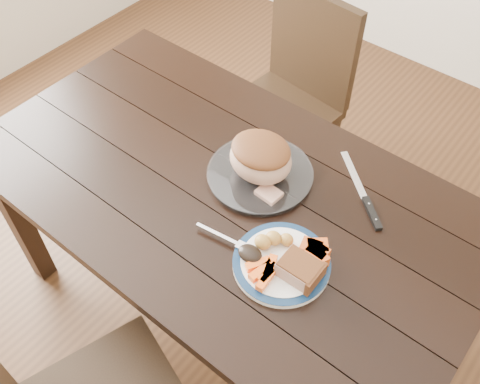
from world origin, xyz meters
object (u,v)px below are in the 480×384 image
Objects in this scene: chair_far at (292,92)px; roast_joint at (261,159)px; pork_slice at (300,269)px; dinner_plate at (281,263)px; dining_table at (224,205)px; carving_knife at (367,203)px; fork at (228,239)px; serving_platter at (260,175)px.

chair_far is 0.77m from roast_joint.
dinner_plate is at bearing 175.24° from pork_slice.
roast_joint is at bearing 143.50° from pork_slice.
carving_knife is (0.38, 0.21, 0.10)m from dining_table.
fork is (0.15, -0.15, 0.11)m from dining_table.
dining_table is at bearing 158.81° from dinner_plate.
dinner_plate is at bearing -62.33° from carving_knife.
serving_platter is 1.62× the size of roast_joint.
pork_slice is at bearing -0.20° from fork.
fork is at bearing -166.92° from dinner_plate.
carving_knife is at bearing 87.68° from pork_slice.
pork_slice is (0.30, -0.22, 0.04)m from serving_platter.
dining_table is 0.79m from chair_far.
dinner_plate is 1.35× the size of roast_joint.
carving_knife is at bearing 29.51° from dining_table.
fork is (0.39, -0.89, 0.25)m from chair_far.
dinner_plate is 1.49× the size of fork.
chair_far is at bearing 115.96° from roast_joint.
dinner_plate is 2.54× the size of pork_slice.
roast_joint is (0.06, 0.10, 0.17)m from dining_table.
pork_slice is at bearing -36.50° from serving_platter.
dining_table is at bearing 114.06° from chair_far.
fork is 0.91× the size of roast_joint.
chair_far is 1.01m from fork.
fork is (0.08, -0.25, 0.01)m from serving_platter.
pork_slice is 0.22m from fork.
serving_platter is at bearing 143.50° from pork_slice.
dinner_plate reaches higher than carving_knife.
serving_platter is at bearing 121.42° from chair_far.
pork_slice is at bearing 130.86° from chair_far.
dining_table is 8.99× the size of fork.
dinner_plate is at bearing -21.19° from dining_table.
chair_far reaches higher than dining_table.
dining_table is 0.34m from dinner_plate.
chair_far is (-0.25, 0.74, -0.13)m from dining_table.
fork is (-0.16, -0.04, 0.01)m from dinner_plate.
chair_far is 1.09m from pork_slice.
serving_platter is (0.31, -0.64, 0.23)m from chair_far.
roast_joint is 0.76× the size of carving_knife.
roast_joint reaches higher than carving_knife.
chair_far is 1.05m from dinner_plate.
serving_platter is 0.38m from pork_slice.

